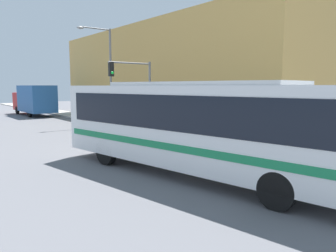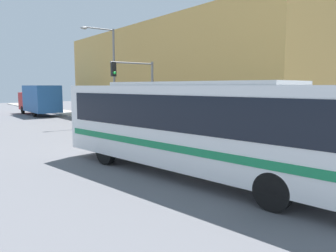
{
  "view_description": "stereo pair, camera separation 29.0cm",
  "coord_description": "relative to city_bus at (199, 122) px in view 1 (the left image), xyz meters",
  "views": [
    {
      "loc": [
        -7.94,
        -8.75,
        3.19
      ],
      "look_at": [
        0.9,
        2.49,
        1.45
      ],
      "focal_mm": 35.0,
      "sensor_mm": 36.0,
      "label": 1
    },
    {
      "loc": [
        -7.71,
        -8.93,
        3.19
      ],
      "look_at": [
        0.9,
        2.49,
        1.45
      ],
      "focal_mm": 35.0,
      "sensor_mm": 36.0,
      "label": 2
    }
  ],
  "objects": [
    {
      "name": "pedestrian_near_corner",
      "position": [
        6.13,
        14.25,
        -0.9
      ],
      "size": [
        0.34,
        0.34,
        1.79
      ],
      "color": "#23283D",
      "rests_on": "sidewalk"
    },
    {
      "name": "parking_meter",
      "position": [
        5.2,
        8.29,
        -0.93
      ],
      "size": [
        0.14,
        0.14,
        1.31
      ],
      "color": "slate",
      "rests_on": "sidewalk"
    },
    {
      "name": "delivery_truck",
      "position": [
        2.8,
        29.01,
        -0.18
      ],
      "size": [
        2.49,
        8.37,
        3.26
      ],
      "color": "#265999",
      "rests_on": "ground_plane"
    },
    {
      "name": "ground_plane",
      "position": [
        0.1,
        0.5,
        -1.94
      ],
      "size": [
        120.0,
        120.0,
        0.0
      ],
      "primitive_type": "plane",
      "color": "slate"
    },
    {
      "name": "fire_hydrant",
      "position": [
        5.2,
        4.29,
        -1.46
      ],
      "size": [
        0.23,
        0.31,
        0.72
      ],
      "color": "gold",
      "rests_on": "sidewalk"
    },
    {
      "name": "building_facade",
      "position": [
        10.3,
        15.66,
        2.28
      ],
      "size": [
        6.0,
        28.32,
        8.44
      ],
      "color": "tan",
      "rests_on": "ground_plane"
    },
    {
      "name": "street_lamp",
      "position": [
        5.07,
        16.38,
        2.79
      ],
      "size": [
        2.95,
        0.28,
        7.74
      ],
      "color": "slate",
      "rests_on": "sidewalk"
    },
    {
      "name": "traffic_light_pole",
      "position": [
        4.16,
        10.58,
        1.47
      ],
      "size": [
        3.28,
        0.35,
        4.74
      ],
      "color": "slate",
      "rests_on": "sidewalk"
    },
    {
      "name": "sidewalk",
      "position": [
        5.95,
        20.5,
        -1.88
      ],
      "size": [
        2.7,
        70.0,
        0.12
      ],
      "color": "#B7B2A8",
      "rests_on": "ground_plane"
    },
    {
      "name": "city_bus",
      "position": [
        0.0,
        0.0,
        0.0
      ],
      "size": [
        4.45,
        12.7,
        3.35
      ],
      "rotation": [
        0.0,
        0.0,
        0.16
      ],
      "color": "white",
      "rests_on": "ground_plane"
    }
  ]
}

